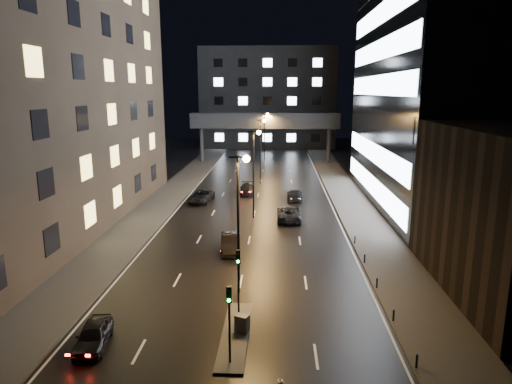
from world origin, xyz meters
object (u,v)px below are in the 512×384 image
at_px(car_away_b, 231,243).
at_px(utility_cabinet, 242,323).
at_px(car_away_c, 201,197).
at_px(car_toward_a, 289,213).
at_px(car_away_a, 93,335).
at_px(car_toward_b, 295,195).
at_px(car_away_d, 247,189).

bearing_deg(car_away_b, utility_cabinet, -87.02).
distance_m(car_away_c, car_toward_a, 13.95).
bearing_deg(car_toward_a, car_away_a, 65.98).
distance_m(car_away_b, car_toward_b, 21.55).
xyz_separation_m(car_away_d, car_toward_a, (5.72, -13.31, 0.10)).
xyz_separation_m(car_away_a, car_toward_a, (11.83, 26.91, 0.10)).
relative_size(car_away_b, car_toward_b, 1.00).
distance_m(car_toward_a, utility_cabinet, 25.34).
height_order(car_away_c, car_toward_a, car_toward_a).
height_order(car_toward_a, car_toward_b, car_toward_a).
height_order(car_away_a, car_away_c, car_away_c).
height_order(car_away_c, utility_cabinet, car_away_c).
height_order(car_away_a, car_away_d, car_away_a).
bearing_deg(car_away_c, car_away_a, -83.47).
bearing_deg(car_away_a, car_toward_b, 63.25).
height_order(car_away_b, utility_cabinet, car_away_b).
distance_m(car_away_d, car_toward_b, 7.52).
distance_m(car_away_d, car_toward_a, 14.48).
bearing_deg(utility_cabinet, car_away_b, 120.03).
xyz_separation_m(car_away_a, car_away_b, (6.26, 16.32, 0.11)).
relative_size(car_away_a, car_away_c, 0.76).
distance_m(car_away_b, car_away_d, 23.90).
bearing_deg(car_away_c, utility_cabinet, -69.14).
xyz_separation_m(car_away_c, car_away_d, (5.71, 5.30, -0.06)).
relative_size(car_away_b, car_away_c, 0.90).
bearing_deg(car_away_b, car_toward_a, 56.61).
distance_m(car_away_c, car_away_d, 7.79).
xyz_separation_m(car_away_a, utility_cabinet, (8.46, 1.80, -0.02)).
relative_size(car_away_d, car_toward_b, 0.99).
bearing_deg(car_toward_a, car_away_d, -67.02).
relative_size(car_away_a, car_away_d, 0.85).
height_order(car_away_b, car_away_c, car_away_b).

